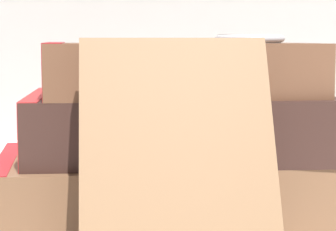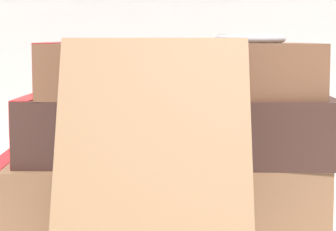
# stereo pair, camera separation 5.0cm
# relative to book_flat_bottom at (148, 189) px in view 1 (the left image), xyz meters

# --- Properties ---
(book_flat_bottom) EXTENTS (0.22, 0.15, 0.05)m
(book_flat_bottom) POSITION_rel_book_flat_bottom_xyz_m (0.00, 0.00, 0.00)
(book_flat_bottom) COLOR brown
(book_flat_bottom) RESTS_ON ground_plane
(book_flat_middle) EXTENTS (0.21, 0.13, 0.04)m
(book_flat_middle) POSITION_rel_book_flat_bottom_xyz_m (0.02, 0.00, 0.05)
(book_flat_middle) COLOR #331E19
(book_flat_middle) RESTS_ON book_flat_bottom
(book_flat_top) EXTENTS (0.18, 0.12, 0.04)m
(book_flat_top) POSITION_rel_book_flat_bottom_xyz_m (0.02, -0.00, 0.08)
(book_flat_top) COLOR brown
(book_flat_top) RESTS_ON book_flat_middle
(book_leaning_front) EXTENTS (0.10, 0.08, 0.13)m
(book_leaning_front) POSITION_rel_book_flat_bottom_xyz_m (0.01, -0.12, 0.04)
(book_leaning_front) COLOR brown
(book_leaning_front) RESTS_ON ground_plane
(pocket_watch) EXTENTS (0.05, 0.05, 0.01)m
(pocket_watch) POSITION_rel_book_flat_bottom_xyz_m (0.07, -0.01, 0.11)
(pocket_watch) COLOR silver
(pocket_watch) RESTS_ON book_flat_top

